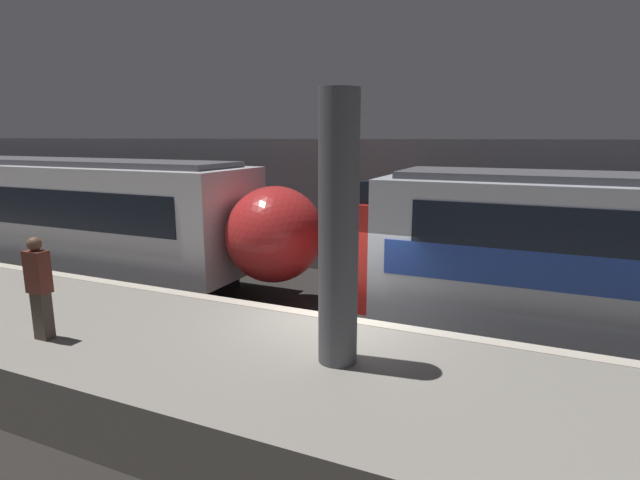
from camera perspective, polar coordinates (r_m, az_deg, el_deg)
ground_plane at (r=10.11m, az=2.10°, el=-14.15°), size 120.00×120.00×0.00m
platform at (r=8.20m, az=-3.49°, el=-16.60°), size 40.00×4.13×1.06m
station_rear_barrier at (r=15.53m, az=11.19°, el=3.22°), size 50.00×0.15×4.34m
support_pillar_near at (r=7.23m, az=2.12°, el=0.97°), size 0.59×0.59×4.02m
train_modern at (r=19.99m, az=-32.46°, el=2.74°), size 22.63×2.98×3.74m
person_waiting at (r=9.54m, az=-29.42°, el=-4.56°), size 0.38×0.24×1.76m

